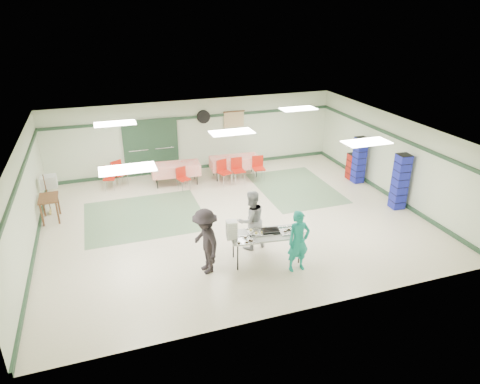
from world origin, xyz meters
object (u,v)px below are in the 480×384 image
object	(u,v)px
chair_b	(223,170)
serving_table	(266,235)
printer_table	(49,201)
chair_loose_a	(118,171)
crate_stack_red	(353,166)
volunteer_grey	(251,220)
chair_d	(182,176)
volunteer_teal	(298,241)
chair_a	(237,168)
chair_loose_b	(109,175)
dining_table_b	(176,169)
volunteer_dark	(205,241)
chair_c	(258,165)
office_printer	(49,181)
dining_table_a	(235,162)
crate_stack_blue_a	(359,160)
crate_stack_blue_b	(400,182)
broom	(47,193)

from	to	relation	value
chair_b	serving_table	bearing A→B (deg)	-113.25
chair_b	printer_table	world-z (taller)	chair_b
chair_loose_a	crate_stack_red	xyz separation A→B (m)	(8.17, -2.08, -0.08)
volunteer_grey	chair_d	distance (m)	4.49
volunteer_teal	chair_d	distance (m)	5.94
volunteer_grey	chair_a	distance (m)	4.54
chair_loose_b	crate_stack_red	distance (m)	8.70
dining_table_b	chair_loose_a	distance (m)	2.01
volunteer_dark	chair_c	size ratio (longest dim) A/B	1.85
volunteer_dark	chair_loose_b	xyz separation A→B (m)	(-1.90, 5.93, -0.32)
serving_table	office_printer	xyz separation A→B (m)	(-5.24, 4.89, 0.21)
chair_loose_b	printer_table	size ratio (longest dim) A/B	1.00
volunteer_teal	volunteer_grey	xyz separation A→B (m)	(-0.72, 1.33, 0.03)
dining_table_a	printer_table	distance (m)	6.47
volunteer_teal	chair_loose_b	xyz separation A→B (m)	(-4.01, 6.56, -0.27)
volunteer_dark	crate_stack_blue_a	bearing A→B (deg)	110.24
chair_loose_b	crate_stack_red	xyz separation A→B (m)	(8.49, -1.88, -0.02)
serving_table	office_printer	bearing A→B (deg)	144.19
serving_table	chair_c	xyz separation A→B (m)	(1.75, 5.11, -0.17)
chair_loose_a	crate_stack_blue_b	bearing A→B (deg)	-60.47
chair_c	office_printer	bearing A→B (deg)	-172.14
dining_table_b	crate_stack_blue_b	size ratio (longest dim) A/B	0.97
serving_table	crate_stack_blue_a	xyz separation A→B (m)	(5.06, 3.73, 0.12)
volunteer_grey	chair_d	bearing A→B (deg)	-89.17
broom	serving_table	bearing A→B (deg)	-42.69
crate_stack_blue_a	serving_table	bearing A→B (deg)	-143.62
chair_b	printer_table	bearing A→B (deg)	171.59
crate_stack_red	office_printer	world-z (taller)	office_printer
dining_table_a	crate_stack_red	bearing A→B (deg)	-18.34
volunteer_teal	serving_table	bearing A→B (deg)	131.47
serving_table	chair_b	bearing A→B (deg)	92.49
dining_table_a	chair_d	world-z (taller)	chair_d
chair_d	chair_loose_b	xyz separation A→B (m)	(-2.38, 0.86, 0.02)
chair_loose_b	printer_table	xyz separation A→B (m)	(-1.81, -1.86, 0.12)
volunteer_dark	crate_stack_blue_b	distance (m)	6.75
chair_c	broom	size ratio (longest dim) A/B	0.69
serving_table	dining_table_b	world-z (taller)	dining_table_b
volunteer_grey	crate_stack_red	bearing A→B (deg)	-158.13
chair_c	chair_loose_a	size ratio (longest dim) A/B	0.98
chair_b	broom	xyz separation A→B (m)	(-5.74, -0.48, 0.11)
crate_stack_blue_a	office_printer	distance (m)	10.37
chair_c	volunteer_grey	bearing A→B (deg)	-107.13
volunteer_grey	crate_stack_red	xyz separation A→B (m)	(5.19, 3.36, -0.33)
serving_table	volunteer_grey	world-z (taller)	volunteer_grey
chair_c	chair_loose_a	bearing A→B (deg)	174.02
office_printer	crate_stack_blue_b	bearing A→B (deg)	-19.43
chair_b	crate_stack_blue_b	bearing A→B (deg)	-56.58
dining_table_a	dining_table_b	distance (m)	2.20
crate_stack_blue_a	broom	distance (m)	10.42
volunteer_grey	office_printer	distance (m)	6.60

